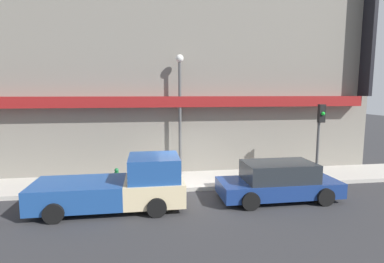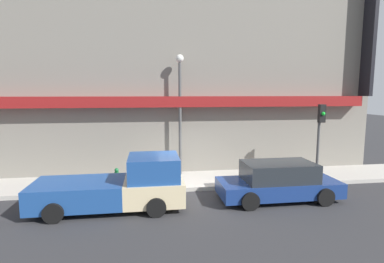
{
  "view_description": "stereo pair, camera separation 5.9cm",
  "coord_description": "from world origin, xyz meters",
  "px_view_note": "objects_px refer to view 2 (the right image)",
  "views": [
    {
      "loc": [
        -1.67,
        -11.79,
        4.05
      ],
      "look_at": [
        0.27,
        1.03,
        2.37
      ],
      "focal_mm": 28.0,
      "sensor_mm": 36.0,
      "label": 1
    },
    {
      "loc": [
        -1.62,
        -11.8,
        4.05
      ],
      "look_at": [
        0.27,
        1.03,
        2.37
      ],
      "focal_mm": 28.0,
      "sensor_mm": 36.0,
      "label": 2
    }
  ],
  "objects_px": {
    "street_lamp": "(180,101)",
    "fire_hydrant": "(117,176)",
    "traffic_light": "(320,128)",
    "parked_car": "(278,182)",
    "pickup_truck": "(120,186)"
  },
  "relations": [
    {
      "from": "traffic_light",
      "to": "fire_hydrant",
      "type": "bearing_deg",
      "value": 177.08
    },
    {
      "from": "parked_car",
      "to": "pickup_truck",
      "type": "bearing_deg",
      "value": -179.53
    },
    {
      "from": "traffic_light",
      "to": "street_lamp",
      "type": "bearing_deg",
      "value": 165.41
    },
    {
      "from": "pickup_truck",
      "to": "traffic_light",
      "type": "relative_size",
      "value": 1.53
    },
    {
      "from": "street_lamp",
      "to": "fire_hydrant",
      "type": "bearing_deg",
      "value": -158.3
    },
    {
      "from": "fire_hydrant",
      "to": "traffic_light",
      "type": "distance_m",
      "value": 9.18
    },
    {
      "from": "street_lamp",
      "to": "traffic_light",
      "type": "xyz_separation_m",
      "value": [
        6.1,
        -1.59,
        -1.17
      ]
    },
    {
      "from": "street_lamp",
      "to": "traffic_light",
      "type": "height_order",
      "value": "street_lamp"
    },
    {
      "from": "pickup_truck",
      "to": "street_lamp",
      "type": "height_order",
      "value": "street_lamp"
    },
    {
      "from": "parked_car",
      "to": "street_lamp",
      "type": "relative_size",
      "value": 0.81
    },
    {
      "from": "fire_hydrant",
      "to": "traffic_light",
      "type": "height_order",
      "value": "traffic_light"
    },
    {
      "from": "street_lamp",
      "to": "traffic_light",
      "type": "relative_size",
      "value": 1.66
    },
    {
      "from": "fire_hydrant",
      "to": "street_lamp",
      "type": "relative_size",
      "value": 0.13
    },
    {
      "from": "traffic_light",
      "to": "parked_car",
      "type": "bearing_deg",
      "value": -146.13
    },
    {
      "from": "parked_car",
      "to": "traffic_light",
      "type": "xyz_separation_m",
      "value": [
        2.72,
        1.83,
        1.8
      ]
    }
  ]
}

